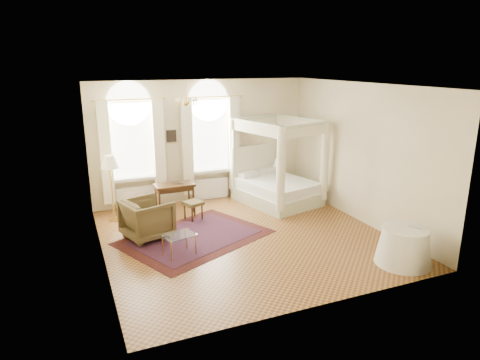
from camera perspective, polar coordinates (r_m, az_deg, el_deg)
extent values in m
plane|color=#93612A|center=(9.58, 0.65, -7.58)|extent=(6.00, 6.00, 0.00)
plane|color=beige|center=(11.82, -5.11, 5.19)|extent=(6.00, 0.00, 6.00)
plane|color=beige|center=(6.53, 11.19, -3.70)|extent=(6.00, 0.00, 6.00)
plane|color=beige|center=(8.38, -18.52, 0.09)|extent=(0.00, 6.00, 6.00)
plane|color=beige|center=(10.59, 15.80, 3.44)|extent=(0.00, 6.00, 6.00)
plane|color=white|center=(8.82, 0.72, 12.53)|extent=(6.00, 6.00, 0.00)
cube|color=silver|center=(11.34, -14.29, 5.11)|extent=(1.10, 0.04, 1.90)
cylinder|color=silver|center=(11.22, -14.62, 9.88)|extent=(1.10, 0.04, 1.10)
cube|color=white|center=(11.47, -13.89, 0.17)|extent=(1.32, 0.24, 0.08)
cube|color=white|center=(11.15, -17.47, 3.38)|extent=(0.28, 0.14, 2.60)
cube|color=white|center=(11.34, -10.73, 4.03)|extent=(0.28, 0.14, 2.60)
cube|color=white|center=(11.63, -13.75, -2.23)|extent=(1.00, 0.12, 0.58)
cube|color=silver|center=(11.82, -4.15, 5.96)|extent=(1.10, 0.04, 1.90)
cylinder|color=silver|center=(11.70, -4.24, 10.55)|extent=(1.10, 0.04, 1.10)
cube|color=white|center=(11.95, -3.92, 1.21)|extent=(1.32, 0.24, 0.08)
cube|color=white|center=(11.52, -7.02, 4.36)|extent=(0.28, 0.14, 2.60)
cube|color=white|center=(11.94, -0.81, 4.87)|extent=(0.28, 0.14, 2.60)
cube|color=white|center=(12.10, -3.91, -1.11)|extent=(1.00, 0.12, 0.58)
cylinder|color=gold|center=(9.66, -7.19, 11.49)|extent=(0.02, 0.02, 0.40)
sphere|color=gold|center=(9.68, -7.14, 10.19)|extent=(0.16, 0.16, 0.16)
sphere|color=beige|center=(9.74, -5.89, 10.68)|extent=(0.07, 0.07, 0.07)
sphere|color=beige|center=(9.89, -6.84, 10.72)|extent=(0.07, 0.07, 0.07)
sphere|color=beige|center=(9.83, -8.09, 10.65)|extent=(0.07, 0.07, 0.07)
sphere|color=beige|center=(9.62, -8.44, 10.53)|extent=(0.07, 0.07, 0.07)
sphere|color=beige|center=(9.46, -7.49, 10.48)|extent=(0.07, 0.07, 0.07)
sphere|color=beige|center=(9.52, -6.19, 10.56)|extent=(0.07, 0.07, 0.07)
cube|color=black|center=(11.53, -9.13, 5.81)|extent=(0.26, 0.03, 0.32)
cube|color=black|center=(12.25, 1.43, 7.04)|extent=(0.22, 0.03, 0.26)
cube|color=beige|center=(11.83, 4.97, -2.16)|extent=(2.12, 2.40, 0.35)
cube|color=white|center=(11.74, 5.00, -0.71)|extent=(2.00, 2.28, 0.27)
cube|color=white|center=(12.36, 2.00, 2.06)|extent=(1.63, 0.48, 1.17)
cube|color=beige|center=(11.83, -0.85, 2.67)|extent=(0.11, 0.11, 2.25)
cube|color=beige|center=(12.78, 4.77, 3.59)|extent=(0.11, 0.11, 2.25)
cube|color=beige|center=(10.37, 5.45, 0.74)|extent=(0.11, 0.11, 2.25)
cube|color=beige|center=(11.44, 11.20, 1.92)|extent=(0.11, 0.11, 2.25)
cube|color=beige|center=(12.10, 2.12, 8.36)|extent=(1.63, 0.48, 0.08)
cube|color=beige|center=(10.68, 8.71, 7.22)|extent=(1.63, 0.48, 0.08)
cube|color=beige|center=(10.87, 2.15, 7.54)|extent=(0.58, 2.01, 0.08)
cube|color=beige|center=(11.90, 8.01, 8.10)|extent=(0.58, 2.01, 0.08)
cube|color=white|center=(12.12, 2.11, 7.72)|extent=(1.68, 0.46, 0.27)
cube|color=white|center=(10.70, 8.68, 6.49)|extent=(1.68, 0.46, 0.27)
cube|color=white|center=(10.89, 2.15, 6.82)|extent=(0.56, 2.06, 0.27)
cube|color=white|center=(11.91, 7.98, 7.44)|extent=(0.56, 2.06, 0.27)
cylinder|color=white|center=(10.35, 5.46, 1.26)|extent=(0.22, 0.22, 2.05)
cylinder|color=white|center=(11.42, 11.23, 2.40)|extent=(0.22, 0.22, 2.05)
cube|color=#341E0E|center=(12.65, 4.71, -0.39)|extent=(0.53, 0.51, 0.60)
cylinder|color=gold|center=(12.58, 5.08, 1.40)|extent=(0.12, 0.12, 0.21)
cone|color=beige|center=(12.54, 5.10, 2.31)|extent=(0.29, 0.29, 0.23)
cube|color=#341E0E|center=(11.02, -8.77, -0.68)|extent=(1.01, 0.54, 0.06)
cube|color=#341E0E|center=(11.04, -8.75, -1.13)|extent=(0.91, 0.44, 0.10)
cylinder|color=#341E0E|center=(11.21, -11.13, -2.48)|extent=(0.05, 0.05, 0.70)
cylinder|color=#341E0E|center=(11.42, -6.83, -1.95)|extent=(0.05, 0.05, 0.70)
cylinder|color=#341E0E|center=(10.84, -10.65, -3.08)|extent=(0.05, 0.05, 0.70)
cylinder|color=#341E0E|center=(11.06, -6.22, -2.53)|extent=(0.05, 0.05, 0.70)
imported|color=black|center=(11.08, -8.27, -0.34)|extent=(0.36, 0.30, 0.02)
cube|color=#4C3D20|center=(10.52, -6.26, -3.07)|extent=(0.52, 0.52, 0.08)
cylinder|color=#341E0E|center=(10.40, -6.39, -4.65)|extent=(0.04, 0.04, 0.38)
cylinder|color=#341E0E|center=(10.57, -5.08, -4.28)|extent=(0.04, 0.04, 0.38)
cylinder|color=#341E0E|center=(10.63, -7.37, -4.23)|extent=(0.04, 0.04, 0.38)
cylinder|color=#341E0E|center=(10.79, -6.07, -3.87)|extent=(0.04, 0.04, 0.38)
imported|color=#44371D|center=(9.62, -12.28, -5.07)|extent=(1.20, 1.18, 0.88)
cube|color=silver|center=(8.66, -8.14, -7.31)|extent=(0.73, 0.59, 0.02)
cylinder|color=gold|center=(8.49, -9.12, -9.43)|extent=(0.03, 0.03, 0.42)
cylinder|color=gold|center=(8.73, -5.91, -8.56)|extent=(0.03, 0.03, 0.42)
cylinder|color=gold|center=(8.78, -10.26, -8.60)|extent=(0.03, 0.03, 0.42)
cylinder|color=gold|center=(9.01, -7.12, -7.80)|extent=(0.03, 0.03, 0.42)
cylinder|color=gold|center=(11.00, -16.40, -5.05)|extent=(0.28, 0.28, 0.03)
cylinder|color=gold|center=(10.78, -16.68, -1.58)|extent=(0.04, 0.04, 1.42)
cone|color=beige|center=(10.59, -17.00, 2.34)|extent=(0.42, 0.42, 0.30)
cube|color=#3E140F|center=(9.60, -6.01, -7.62)|extent=(3.66, 3.23, 0.01)
cube|color=black|center=(9.59, -6.01, -7.58)|extent=(3.04, 2.61, 0.01)
cone|color=silver|center=(8.85, 21.00, -8.32)|extent=(1.06, 1.06, 0.68)
cylinder|color=silver|center=(8.71, 21.23, -6.14)|extent=(0.87, 0.87, 0.04)
imported|color=black|center=(8.77, 22.23, -5.88)|extent=(0.28, 0.31, 0.02)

